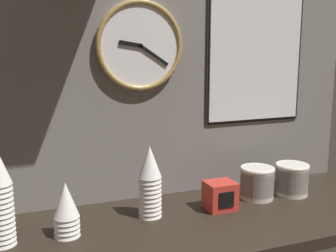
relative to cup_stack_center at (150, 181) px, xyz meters
name	(u,v)px	position (x,y,z in m)	size (l,w,h in m)	color
ground_plane	(191,224)	(0.12, -0.07, -0.14)	(1.60, 0.56, 0.04)	black
wall_tiled_back	(163,58)	(0.12, 0.20, 0.40)	(1.60, 0.03, 1.05)	slate
cup_stack_center	(150,181)	(0.00, 0.00, 0.00)	(0.08, 0.08, 0.25)	white
cup_stack_left	(66,209)	(-0.28, -0.05, -0.04)	(0.08, 0.08, 0.17)	white
bowl_stack_right	(257,182)	(0.43, 0.02, -0.06)	(0.13, 0.13, 0.12)	beige
bowl_stack_far_right	(292,178)	(0.58, 0.00, -0.06)	(0.13, 0.13, 0.12)	beige
wall_clock	(140,46)	(0.02, 0.17, 0.45)	(0.32, 0.03, 0.32)	white
menu_board	(256,52)	(0.51, 0.18, 0.42)	(0.43, 0.01, 0.57)	black
napkin_dispenser	(220,196)	(0.25, -0.03, -0.07)	(0.10, 0.09, 0.10)	red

